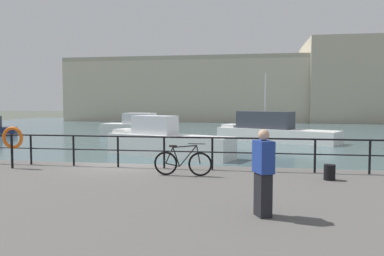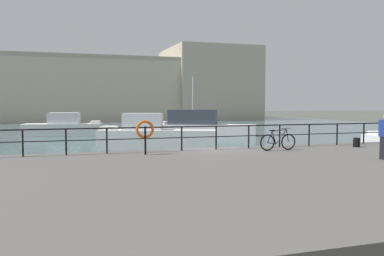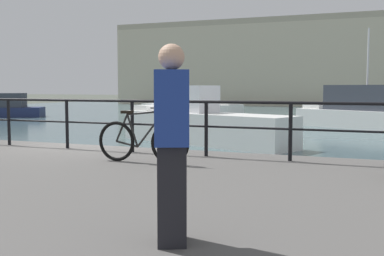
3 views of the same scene
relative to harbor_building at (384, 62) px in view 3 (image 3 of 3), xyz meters
The scene contains 9 objects.
ground_plane 56.73m from the harbor_building, 95.89° to the right, with size 240.00×240.00×0.00m, color #4C5147.
water_basin 27.16m from the harbor_building, 102.58° to the right, with size 80.00×60.00×0.01m, color #476066.
harbor_building is the anchor object (origin of this frame).
moored_blue_motorboat 47.80m from the harbor_building, 97.79° to the right, with size 8.10×4.57×2.37m.
moored_cabin_cruiser 36.33m from the harbor_building, 109.85° to the right, with size 7.45×3.53×2.16m.
moored_red_daysailer 37.49m from the harbor_building, 89.84° to the right, with size 9.91×6.76×5.57m.
quay_railing 57.33m from the harbor_building, 95.82° to the right, with size 22.70×0.07×1.08m.
parked_bicycle 58.33m from the harbor_building, 93.28° to the right, with size 1.77×0.10×0.98m.
standing_person 62.02m from the harbor_building, 90.93° to the right, with size 0.44×0.52×1.69m.
Camera 3 is at (6.47, -9.42, 2.31)m, focal length 45.21 mm.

